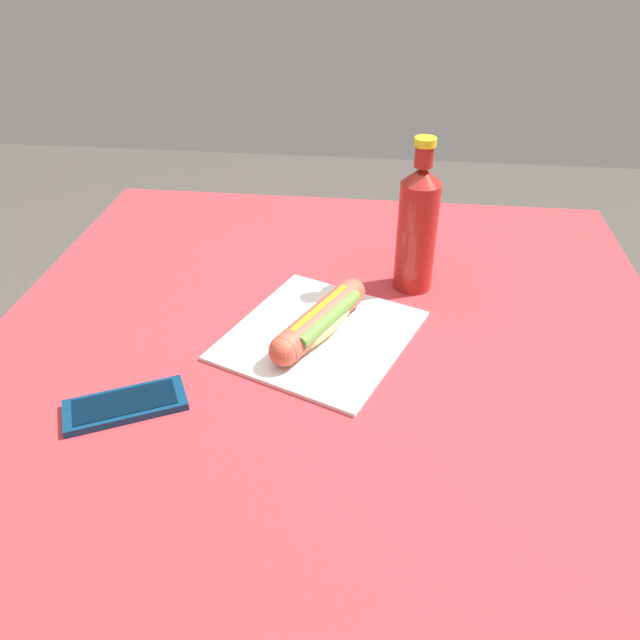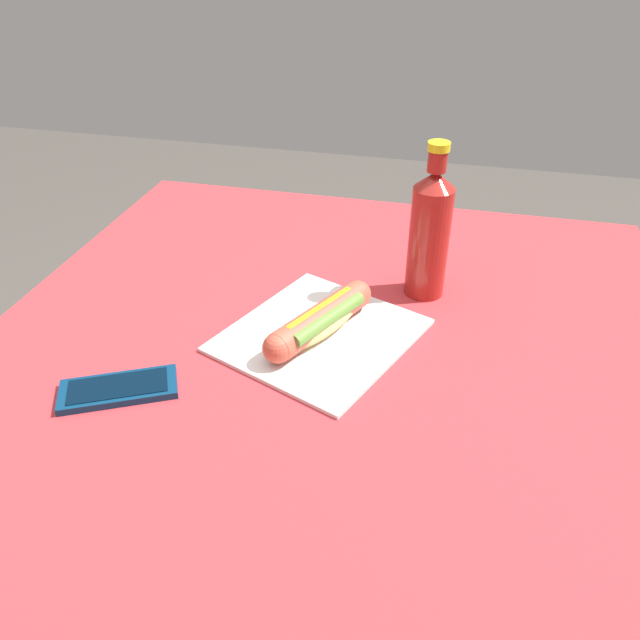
# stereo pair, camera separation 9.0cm
# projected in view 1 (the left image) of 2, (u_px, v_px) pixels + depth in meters

# --- Properties ---
(dining_table) EXTENTS (1.11, 1.01, 0.78)m
(dining_table) POSITION_uv_depth(u_px,v_px,m) (326.00, 426.00, 0.95)
(dining_table) COLOR brown
(dining_table) RESTS_ON ground
(paper_wrapper) EXTENTS (0.33, 0.32, 0.01)m
(paper_wrapper) POSITION_uv_depth(u_px,v_px,m) (320.00, 335.00, 0.91)
(paper_wrapper) COLOR silver
(paper_wrapper) RESTS_ON dining_table
(hot_dog) EXTENTS (0.20, 0.12, 0.05)m
(hot_dog) POSITION_uv_depth(u_px,v_px,m) (321.00, 320.00, 0.90)
(hot_dog) COLOR #E5BC75
(hot_dog) RESTS_ON paper_wrapper
(cell_phone) EXTENTS (0.12, 0.16, 0.01)m
(cell_phone) POSITION_uv_depth(u_px,v_px,m) (125.00, 405.00, 0.79)
(cell_phone) COLOR #0A2D4C
(cell_phone) RESTS_ON dining_table
(soda_bottle) EXTENTS (0.06, 0.06, 0.25)m
(soda_bottle) POSITION_uv_depth(u_px,v_px,m) (417.00, 226.00, 0.98)
(soda_bottle) COLOR maroon
(soda_bottle) RESTS_ON dining_table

